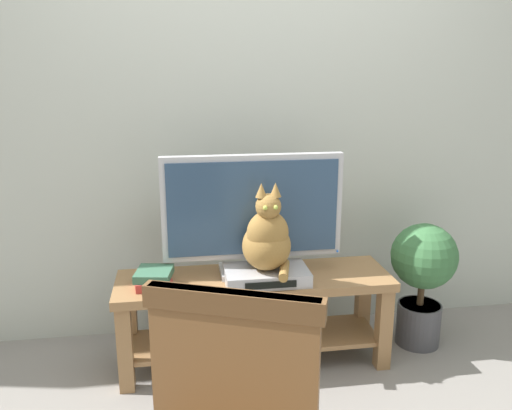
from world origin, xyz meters
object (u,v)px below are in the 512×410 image
media_box (266,275)px  potted_plant (423,273)px  cat (267,238)px  book_stack (154,278)px  tv (253,212)px  tv_stand (254,303)px

media_box → potted_plant: size_ratio=0.59×
cat → book_stack: size_ratio=2.15×
tv → media_box: (0.05, -0.12, -0.29)m
tv_stand → cat: cat is taller
tv → media_box: bearing=-67.3°
media_box → cat: 0.19m
tv → book_stack: tv is taller
tv_stand → media_box: 0.19m
tv → book_stack: size_ratio=4.40×
tv_stand → cat: bearing=-58.3°
tv → book_stack: 0.58m
media_box → book_stack: (-0.54, 0.03, 0.01)m
media_box → book_stack: book_stack is taller
tv → media_box: size_ratio=2.21×
tv → media_box: tv is taller
cat → potted_plant: size_ratio=0.63×
potted_plant → media_box: bearing=-172.6°
book_stack → potted_plant: 1.43m
tv_stand → book_stack: 0.53m
tv_stand → book_stack: (-0.49, -0.04, 0.19)m
cat → book_stack: cat is taller
cat → book_stack: 0.58m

